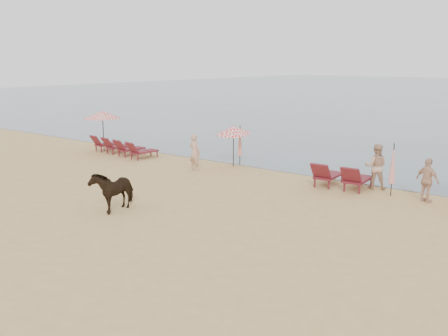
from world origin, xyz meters
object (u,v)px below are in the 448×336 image
object	(u,v)px
lounger_cluster_left	(122,147)
umbrella_closed_left	(240,141)
umbrella_open_left_a	(102,115)
beachgoer_left	(195,152)
beachgoer_right_b	(427,180)
umbrella_closed_right	(393,164)
beachgoer_right_a	(376,166)
cow	(113,190)
umbrella_open_left_b	(233,130)
lounger_cluster_right	(341,176)

from	to	relation	value
lounger_cluster_left	umbrella_closed_left	xyz separation A→B (m)	(6.74, 1.63, 0.78)
umbrella_closed_left	umbrella_open_left_a	bearing A→B (deg)	-169.76
beachgoer_left	beachgoer_right_b	bearing A→B (deg)	-170.11
umbrella_closed_right	beachgoer_right_a	bearing A→B (deg)	142.19
cow	beachgoer_right_b	world-z (taller)	beachgoer_right_b
cow	beachgoer_left	world-z (taller)	beachgoer_left
umbrella_open_left_b	umbrella_closed_right	size ratio (longest dim) A/B	1.02
umbrella_open_left_a	beachgoer_right_b	world-z (taller)	umbrella_open_left_a
lounger_cluster_left	lounger_cluster_right	bearing A→B (deg)	8.41
beachgoer_right_b	lounger_cluster_right	bearing A→B (deg)	23.47
cow	beachgoer_right_a	size ratio (longest dim) A/B	0.93
umbrella_closed_left	umbrella_open_left_b	bearing A→B (deg)	-97.90
lounger_cluster_right	cow	bearing A→B (deg)	-126.26
umbrella_closed_right	beachgoer_right_b	world-z (taller)	umbrella_closed_right
umbrella_open_left_a	umbrella_closed_right	xyz separation A→B (m)	(16.24, 0.42, -0.83)
umbrella_closed_right	beachgoer_left	xyz separation A→B (m)	(-8.83, -1.14, -0.38)
lounger_cluster_right	umbrella_closed_left	xyz separation A→B (m)	(-5.85, 1.18, 0.73)
umbrella_open_left_b	umbrella_closed_left	bearing A→B (deg)	70.71
lounger_cluster_left	lounger_cluster_right	distance (m)	12.59
beachgoer_right_a	beachgoer_right_b	size ratio (longest dim) A/B	1.12
lounger_cluster_right	umbrella_closed_right	world-z (taller)	umbrella_closed_right
umbrella_closed_left	beachgoer_left	distance (m)	2.46
umbrella_closed_left	beachgoer_right_a	bearing A→B (deg)	-3.28
lounger_cluster_left	umbrella_open_left_a	distance (m)	2.33
lounger_cluster_left	cow	distance (m)	10.42
cow	beachgoer_right_a	xyz separation A→B (m)	(6.04, 8.30, 0.20)
beachgoer_right_b	umbrella_open_left_a	bearing A→B (deg)	24.52
umbrella_open_left_a	cow	distance (m)	11.84
lounger_cluster_right	beachgoer_left	bearing A→B (deg)	-174.26
lounger_cluster_right	beachgoer_right_b	xyz separation A→B (m)	(3.31, 0.00, 0.32)
beachgoer_right_b	beachgoer_right_a	bearing A→B (deg)	3.95
umbrella_closed_left	beachgoer_left	bearing A→B (deg)	-113.74
umbrella_closed_right	beachgoer_right_a	distance (m)	1.19
lounger_cluster_right	umbrella_open_left_a	distance (m)	14.33
umbrella_open_left_b	beachgoer_right_b	xyz separation A→B (m)	(9.22, -0.73, -0.97)
umbrella_open_left_a	umbrella_closed_right	bearing A→B (deg)	-17.97
umbrella_closed_right	cow	world-z (taller)	umbrella_closed_right
umbrella_open_left_a	beachgoer_right_b	bearing A→B (deg)	-18.35
beachgoer_right_a	beachgoer_right_b	world-z (taller)	beachgoer_right_a
umbrella_open_left_a	beachgoer_left	bearing A→B (deg)	-24.96
umbrella_closed_right	cow	xyz separation A→B (m)	(-6.93, -7.60, -0.54)
beachgoer_right_a	lounger_cluster_left	bearing A→B (deg)	-15.23
cow	umbrella_open_left_a	bearing A→B (deg)	131.90
beachgoer_right_a	umbrella_open_left_b	bearing A→B (deg)	-19.96
cow	umbrella_open_left_b	bearing A→B (deg)	86.33
lounger_cluster_right	umbrella_closed_right	size ratio (longest dim) A/B	1.03
lounger_cluster_right	beachgoer_left	world-z (taller)	beachgoer_left
umbrella_open_left_b	umbrella_open_left_a	bearing A→B (deg)	175.90
lounger_cluster_right	beachgoer_right_b	bearing A→B (deg)	-2.95
umbrella_closed_right	beachgoer_left	distance (m)	8.91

